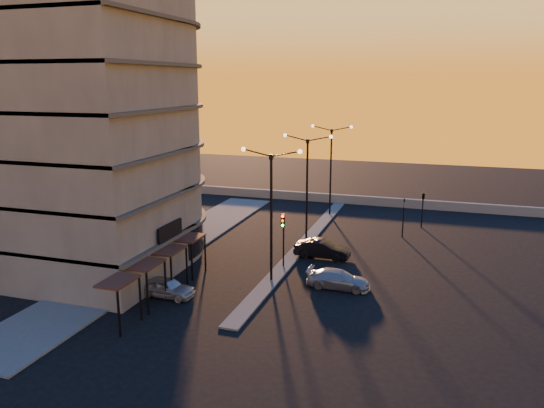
{
  "coord_description": "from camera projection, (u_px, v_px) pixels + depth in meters",
  "views": [
    {
      "loc": [
        11.0,
        -33.73,
        13.92
      ],
      "look_at": [
        -1.62,
        5.15,
        4.38
      ],
      "focal_mm": 35.0,
      "sensor_mm": 36.0,
      "label": 1
    }
  ],
  "objects": [
    {
      "name": "ground",
      "position": [
        271.0,
        281.0,
        37.72
      ],
      "size": [
        120.0,
        120.0,
        0.0
      ],
      "primitive_type": "plane",
      "color": "black",
      "rests_on": "ground"
    },
    {
      "name": "sidewalk_west",
      "position": [
        168.0,
        250.0,
        44.56
      ],
      "size": [
        5.0,
        40.0,
        0.12
      ],
      "primitive_type": "cube",
      "color": "#535350",
      "rests_on": "ground"
    },
    {
      "name": "median",
      "position": [
        306.0,
        241.0,
        46.97
      ],
      "size": [
        1.2,
        36.0,
        0.12
      ],
      "primitive_type": "cube",
      "color": "#535350",
      "rests_on": "ground"
    },
    {
      "name": "parapet",
      "position": [
        357.0,
        200.0,
        61.09
      ],
      "size": [
        44.0,
        0.5,
        1.0
      ],
      "primitive_type": "cube",
      "color": "slate",
      "rests_on": "ground"
    },
    {
      "name": "building",
      "position": [
        92.0,
        108.0,
        39.25
      ],
      "size": [
        14.35,
        17.08,
        25.0
      ],
      "color": "#615C55",
      "rests_on": "ground"
    },
    {
      "name": "streetlamp_near",
      "position": [
        271.0,
        205.0,
        36.45
      ],
      "size": [
        4.32,
        0.32,
        9.51
      ],
      "color": "black",
      "rests_on": "ground"
    },
    {
      "name": "streetlamp_mid",
      "position": [
        307.0,
        180.0,
        45.71
      ],
      "size": [
        4.32,
        0.32,
        9.51
      ],
      "color": "black",
      "rests_on": "ground"
    },
    {
      "name": "streetlamp_far",
      "position": [
        331.0,
        163.0,
        54.97
      ],
      "size": [
        4.32,
        0.32,
        9.51
      ],
      "color": "black",
      "rests_on": "ground"
    },
    {
      "name": "traffic_light_main",
      "position": [
        283.0,
        231.0,
        39.72
      ],
      "size": [
        0.28,
        0.44,
        4.25
      ],
      "color": "black",
      "rests_on": "ground"
    },
    {
      "name": "signal_east_a",
      "position": [
        403.0,
        217.0,
        47.84
      ],
      "size": [
        0.13,
        0.16,
        3.6
      ],
      "color": "black",
      "rests_on": "ground"
    },
    {
      "name": "signal_east_b",
      "position": [
        423.0,
        196.0,
        50.83
      ],
      "size": [
        0.42,
        1.99,
        3.6
      ],
      "color": "black",
      "rests_on": "ground"
    },
    {
      "name": "car_hatchback",
      "position": [
        166.0,
        287.0,
        34.88
      ],
      "size": [
        3.91,
        1.71,
        1.31
      ],
      "primitive_type": "imported",
      "rotation": [
        0.0,
        0.0,
        1.53
      ],
      "color": "#B8BCC1",
      "rests_on": "ground"
    },
    {
      "name": "car_sedan",
      "position": [
        322.0,
        249.0,
        42.53
      ],
      "size": [
        4.48,
        1.67,
        1.46
      ],
      "primitive_type": "imported",
      "rotation": [
        0.0,
        0.0,
        1.54
      ],
      "color": "black",
      "rests_on": "ground"
    },
    {
      "name": "car_wagon",
      "position": [
        339.0,
        279.0,
        36.33
      ],
      "size": [
        4.37,
        1.82,
        1.26
      ],
      "primitive_type": "imported",
      "rotation": [
        0.0,
        0.0,
        1.56
      ],
      "color": "#95999C",
      "rests_on": "ground"
    }
  ]
}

